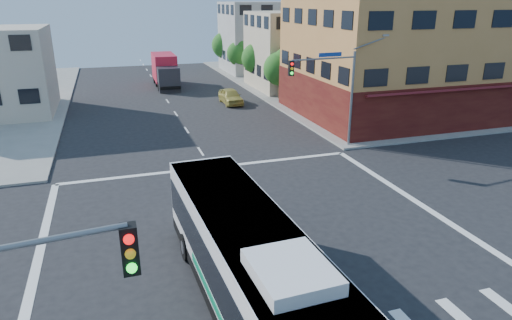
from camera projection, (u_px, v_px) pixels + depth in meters
name	position (u px, v px, depth m)	size (l,w,h in m)	color
ground	(256.00, 235.00, 21.44)	(120.00, 120.00, 0.00)	black
sidewalk_ne	(419.00, 78.00, 62.95)	(50.00, 50.00, 0.15)	gray
corner_building_ne	(401.00, 51.00, 41.83)	(18.10, 15.44, 14.00)	#BE8144
building_east_near	(303.00, 50.00, 55.31)	(12.06, 10.06, 9.00)	#BAAA8E
building_east_far	(265.00, 37.00, 67.69)	(12.06, 10.06, 10.00)	#A8A8A3
signal_mast_ne	(332.00, 82.00, 31.92)	(7.91, 1.13, 8.07)	slate
street_tree_a	(281.00, 67.00, 48.71)	(3.60, 3.60, 5.53)	#3A2015
street_tree_b	(258.00, 56.00, 55.83)	(3.80, 3.80, 5.79)	#3A2015
street_tree_c	(240.00, 52.00, 63.10)	(3.40, 3.40, 5.29)	#3A2015
street_tree_d	(225.00, 44.00, 70.12)	(4.00, 4.00, 6.03)	#3A2015
transit_bus	(249.00, 266.00, 15.46)	(3.41, 13.49, 3.96)	black
box_truck	(165.00, 71.00, 56.67)	(2.71, 8.72, 3.91)	#29292F
parked_car	(231.00, 96.00, 47.80)	(1.85, 4.60, 1.57)	#B9AC49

